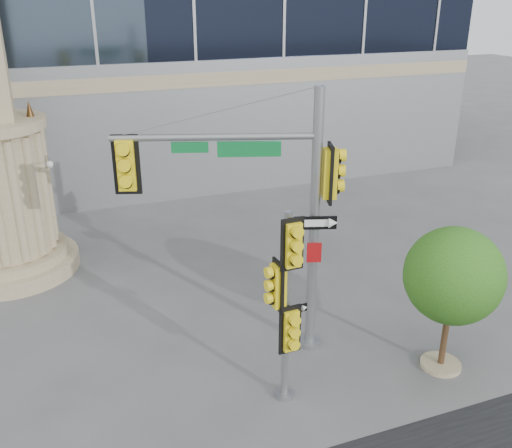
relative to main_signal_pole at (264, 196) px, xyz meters
name	(u,v)px	position (x,y,z in m)	size (l,w,h in m)	color
ground	(281,391)	(-0.30, -1.87, -4.19)	(120.00, 120.00, 0.00)	#545456
main_signal_pole	(264,196)	(0.00, 0.00, 0.00)	(5.07, 2.05, 6.76)	slate
secondary_signal_pole	(286,297)	(-0.35, -2.17, -1.49)	(0.80, 0.59, 4.59)	slate
street_tree	(454,279)	(3.85, -2.40, -1.75)	(2.38, 2.33, 3.71)	tan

